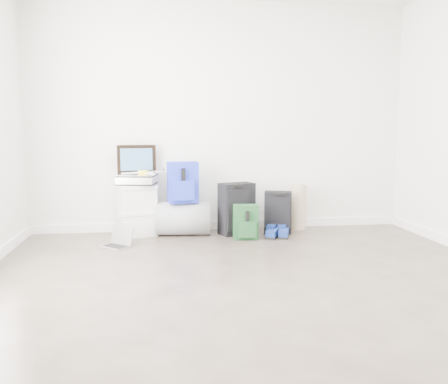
{
  "coord_description": "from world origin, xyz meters",
  "views": [
    {
      "loc": [
        -0.74,
        -3.17,
        1.21
      ],
      "look_at": [
        -0.04,
        1.9,
        0.53
      ],
      "focal_mm": 38.0,
      "sensor_mm": 36.0,
      "label": 1
    }
  ],
  "objects": [
    {
      "name": "ground",
      "position": [
        0.0,
        0.0,
        0.0
      ],
      "size": [
        5.0,
        5.0,
        0.0
      ],
      "primitive_type": "plane",
      "color": "#342B25",
      "rests_on": "ground"
    },
    {
      "name": "room_envelope",
      "position": [
        0.0,
        0.02,
        1.72
      ],
      "size": [
        4.52,
        5.02,
        2.71
      ],
      "color": "silver",
      "rests_on": "ground"
    },
    {
      "name": "laptop",
      "position": [
        -1.18,
        1.75,
        0.05
      ],
      "size": [
        0.36,
        0.35,
        0.21
      ],
      "rotation": [
        0.0,
        0.0,
        -0.73
      ],
      "color": "#B9B9BE",
      "rests_on": "ground"
    },
    {
      "name": "green_backpack",
      "position": [
        0.2,
        1.9,
        0.18
      ],
      "size": [
        0.29,
        0.22,
        0.38
      ],
      "rotation": [
        0.0,
        0.0,
        -0.08
      ],
      "color": "#143920",
      "rests_on": "ground"
    },
    {
      "name": "drone",
      "position": [
        -0.91,
        2.25,
        0.73
      ],
      "size": [
        0.48,
        0.48,
        0.05
      ],
      "rotation": [
        0.0,
        0.0,
        -0.3
      ],
      "color": "gold",
      "rests_on": "briefcase"
    },
    {
      "name": "large_suitcase",
      "position": [
        0.14,
        2.16,
        0.3
      ],
      "size": [
        0.44,
        0.36,
        0.6
      ],
      "rotation": [
        0.0,
        0.0,
        0.35
      ],
      "color": "black",
      "rests_on": "ground"
    },
    {
      "name": "briefcase",
      "position": [
        -0.99,
        2.27,
        0.64
      ],
      "size": [
        0.47,
        0.38,
        0.12
      ],
      "primitive_type": "cube",
      "rotation": [
        0.0,
        0.0,
        -0.19
      ],
      "color": "#B2B2B7",
      "rests_on": "boxes_stack"
    },
    {
      "name": "blue_backpack",
      "position": [
        -0.47,
        2.18,
        0.61
      ],
      "size": [
        0.36,
        0.28,
        0.46
      ],
      "rotation": [
        0.0,
        0.0,
        0.15
      ],
      "color": "#1A1FAA",
      "rests_on": "duffel_bag"
    },
    {
      "name": "duffel_bag",
      "position": [
        -0.47,
        2.21,
        0.19
      ],
      "size": [
        0.65,
        0.43,
        0.38
      ],
      "primitive_type": "cylinder",
      "rotation": [
        0.0,
        1.57,
        -0.09
      ],
      "color": "gray",
      "rests_on": "ground"
    },
    {
      "name": "shoes",
      "position": [
        0.59,
        1.94,
        0.05
      ],
      "size": [
        0.34,
        0.3,
        0.09
      ],
      "rotation": [
        0.0,
        0.0,
        -0.43
      ],
      "color": "black",
      "rests_on": "ground"
    },
    {
      "name": "boxes_stack",
      "position": [
        -0.99,
        2.27,
        0.29
      ],
      "size": [
        0.48,
        0.43,
        0.58
      ],
      "rotation": [
        0.0,
        0.0,
        0.26
      ],
      "color": "silver",
      "rests_on": "ground"
    },
    {
      "name": "carry_on",
      "position": [
        0.64,
        2.16,
        0.25
      ],
      "size": [
        0.35,
        0.28,
        0.49
      ],
      "rotation": [
        0.0,
        0.0,
        -0.28
      ],
      "color": "black",
      "rests_on": "ground"
    },
    {
      "name": "rolled_rug",
      "position": [
        0.94,
        2.35,
        0.27
      ],
      "size": [
        0.18,
        0.18,
        0.55
      ],
      "primitive_type": "cylinder",
      "color": "tan",
      "rests_on": "ground"
    },
    {
      "name": "painting",
      "position": [
        -0.99,
        2.37,
        0.87
      ],
      "size": [
        0.44,
        0.09,
        0.33
      ],
      "rotation": [
        0.0,
        0.0,
        0.15
      ],
      "color": "black",
      "rests_on": "briefcase"
    }
  ]
}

